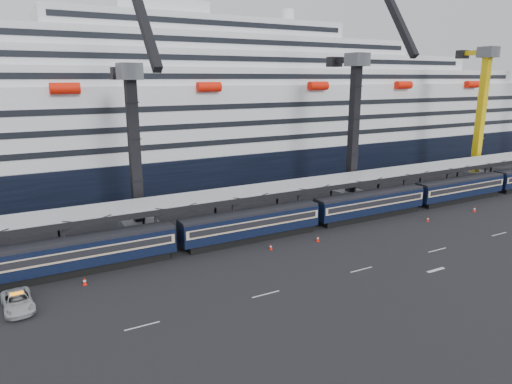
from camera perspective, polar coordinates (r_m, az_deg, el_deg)
ground at (r=55.48m, az=11.82°, el=-7.62°), size 260.00×260.00×0.00m
lane_markings at (r=57.66m, az=21.48°, el=-7.47°), size 111.00×4.27×0.02m
train at (r=59.75m, az=2.27°, el=-3.50°), size 133.05×3.00×4.05m
canopy at (r=64.59m, az=3.99°, el=0.63°), size 130.00×6.25×5.53m
cruise_ship at (r=91.28m, az=-7.60°, el=8.99°), size 214.09×28.84×34.00m
crane_dark_near at (r=59.60m, az=-14.88°, el=5.60°), size 4.50×17.75×35.08m
crane_dark_mid at (r=75.09m, az=12.35°, el=8.50°), size 4.50×18.24×39.64m
crane_yellow_near at (r=100.34m, az=26.59°, el=9.19°), size 4.50×20.12×40.16m
pickup_truck at (r=47.15m, az=-27.63°, el=-12.05°), size 2.84×5.49×1.48m
traffic_cone_b at (r=49.69m, az=-20.64°, el=-10.39°), size 0.41×0.41×0.83m
traffic_cone_c at (r=55.60m, az=1.87°, el=-6.87°), size 0.36×0.36×0.73m
traffic_cone_d at (r=58.76m, az=7.73°, el=-5.78°), size 0.40×0.40×0.81m
traffic_cone_e at (r=70.81m, az=20.69°, el=-3.16°), size 0.36×0.36×0.73m
traffic_cone_f at (r=78.66m, az=25.64°, el=-1.94°), size 0.42×0.42×0.84m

